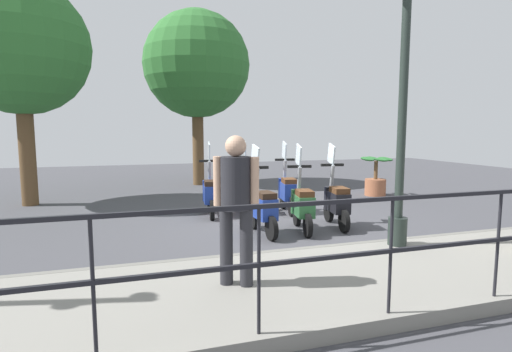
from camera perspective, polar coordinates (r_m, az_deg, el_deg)
ground_plane at (r=7.86m, az=3.94°, el=-6.57°), size 28.00×28.00×0.00m
promenade_walkway at (r=5.15m, az=17.11°, el=-13.20°), size 2.20×20.00×0.15m
fence_railing at (r=4.14m, az=25.75°, el=-6.65°), size 0.04×16.03×1.07m
lamp_post_near at (r=5.94m, az=20.18°, el=8.36°), size 0.26×0.90×4.22m
pedestrian_distant at (r=4.17m, az=-2.87°, el=-3.27°), size 0.44×0.44×1.59m
tree_large at (r=10.97m, az=-30.63°, el=15.46°), size 3.08×3.08×5.21m
tree_distant at (r=13.23m, az=-8.46°, el=15.38°), size 3.35×3.35×5.51m
potted_palm at (r=11.34m, az=16.71°, el=-0.45°), size 1.06×0.66×1.05m
scooter_near_0 at (r=7.52m, az=11.42°, el=-3.54°), size 1.23×0.46×1.54m
scooter_near_1 at (r=7.09m, az=6.64°, el=-4.06°), size 1.22×0.48×1.54m
scooter_near_2 at (r=6.84m, az=0.90°, el=-4.42°), size 1.23×0.44×1.54m
scooter_far_0 at (r=8.68m, az=4.51°, el=-2.06°), size 1.23×0.46×1.54m
scooter_far_1 at (r=8.59m, az=-1.42°, el=-2.13°), size 1.22×0.50×1.54m
scooter_far_2 at (r=8.35m, az=-6.51°, el=-2.42°), size 1.23×0.44×1.54m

